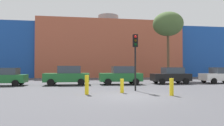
{
  "coord_description": "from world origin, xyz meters",
  "views": [
    {
      "loc": [
        -2.77,
        -11.22,
        1.64
      ],
      "look_at": [
        0.14,
        8.57,
        2.13
      ],
      "focal_mm": 31.62,
      "sensor_mm": 36.0,
      "label": 1
    }
  ],
  "objects_px": {
    "parked_car_1": "(68,75)",
    "bare_tree_0": "(168,24)",
    "bollard_yellow_0": "(122,86)",
    "bollard_yellow_1": "(172,87)",
    "bollard_yellow_2": "(87,85)",
    "parked_car_2": "(121,75)",
    "parked_car_4": "(220,75)",
    "parked_car_0": "(5,77)",
    "traffic_light_island": "(135,49)",
    "parked_car_3": "(171,76)"
  },
  "relations": [
    {
      "from": "parked_car_4",
      "to": "bollard_yellow_0",
      "type": "relative_size",
      "value": 4.25
    },
    {
      "from": "parked_car_2",
      "to": "parked_car_3",
      "type": "height_order",
      "value": "parked_car_2"
    },
    {
      "from": "bollard_yellow_2",
      "to": "traffic_light_island",
      "type": "bearing_deg",
      "value": 22.25
    },
    {
      "from": "bollard_yellow_1",
      "to": "parked_car_0",
      "type": "bearing_deg",
      "value": 146.12
    },
    {
      "from": "bollard_yellow_0",
      "to": "bollard_yellow_1",
      "type": "distance_m",
      "value": 3.16
    },
    {
      "from": "bollard_yellow_0",
      "to": "bollard_yellow_2",
      "type": "bearing_deg",
      "value": -167.24
    },
    {
      "from": "traffic_light_island",
      "to": "parked_car_0",
      "type": "bearing_deg",
      "value": -111.05
    },
    {
      "from": "parked_car_0",
      "to": "bollard_yellow_1",
      "type": "relative_size",
      "value": 3.72
    },
    {
      "from": "parked_car_0",
      "to": "parked_car_2",
      "type": "distance_m",
      "value": 10.81
    },
    {
      "from": "parked_car_1",
      "to": "bare_tree_0",
      "type": "bearing_deg",
      "value": -156.41
    },
    {
      "from": "parked_car_4",
      "to": "parked_car_3",
      "type": "bearing_deg",
      "value": 0.0
    },
    {
      "from": "parked_car_3",
      "to": "traffic_light_island",
      "type": "bearing_deg",
      "value": 46.6
    },
    {
      "from": "parked_car_1",
      "to": "traffic_light_island",
      "type": "relative_size",
      "value": 1.05
    },
    {
      "from": "bare_tree_0",
      "to": "bollard_yellow_0",
      "type": "bearing_deg",
      "value": -125.7
    },
    {
      "from": "parked_car_2",
      "to": "bollard_yellow_0",
      "type": "xyz_separation_m",
      "value": [
        -1.2,
        -6.52,
        -0.44
      ]
    },
    {
      "from": "parked_car_3",
      "to": "parked_car_4",
      "type": "bearing_deg",
      "value": -180.0
    },
    {
      "from": "traffic_light_island",
      "to": "bollard_yellow_0",
      "type": "height_order",
      "value": "traffic_light_island"
    },
    {
      "from": "bollard_yellow_0",
      "to": "parked_car_4",
      "type": "bearing_deg",
      "value": 28.49
    },
    {
      "from": "bare_tree_0",
      "to": "parked_car_1",
      "type": "bearing_deg",
      "value": -156.41
    },
    {
      "from": "bollard_yellow_1",
      "to": "parked_car_1",
      "type": "bearing_deg",
      "value": 128.95
    },
    {
      "from": "parked_car_1",
      "to": "bare_tree_0",
      "type": "xyz_separation_m",
      "value": [
        12.66,
        5.53,
        6.53
      ]
    },
    {
      "from": "parked_car_3",
      "to": "bollard_yellow_0",
      "type": "height_order",
      "value": "parked_car_3"
    },
    {
      "from": "parked_car_2",
      "to": "traffic_light_island",
      "type": "relative_size",
      "value": 1.03
    },
    {
      "from": "parked_car_1",
      "to": "bare_tree_0",
      "type": "distance_m",
      "value": 15.28
    },
    {
      "from": "parked_car_0",
      "to": "bare_tree_0",
      "type": "xyz_separation_m",
      "value": [
        18.27,
        5.53,
        6.63
      ]
    },
    {
      "from": "parked_car_1",
      "to": "traffic_light_island",
      "type": "height_order",
      "value": "traffic_light_island"
    },
    {
      "from": "parked_car_0",
      "to": "bollard_yellow_2",
      "type": "xyz_separation_m",
      "value": [
        7.3,
        -7.04,
        -0.22
      ]
    },
    {
      "from": "parked_car_1",
      "to": "parked_car_2",
      "type": "height_order",
      "value": "parked_car_1"
    },
    {
      "from": "parked_car_0",
      "to": "bare_tree_0",
      "type": "distance_m",
      "value": 20.2
    },
    {
      "from": "parked_car_3",
      "to": "bare_tree_0",
      "type": "xyz_separation_m",
      "value": [
        2.19,
        5.53,
        6.6
      ]
    },
    {
      "from": "parked_car_4",
      "to": "bollard_yellow_2",
      "type": "distance_m",
      "value": 15.96
    },
    {
      "from": "parked_car_0",
      "to": "traffic_light_island",
      "type": "xyz_separation_m",
      "value": [
        10.76,
        -5.62,
        2.14
      ]
    },
    {
      "from": "traffic_light_island",
      "to": "parked_car_3",
      "type": "bearing_deg",
      "value": 143.14
    },
    {
      "from": "parked_car_1",
      "to": "bollard_yellow_2",
      "type": "xyz_separation_m",
      "value": [
        1.69,
        -7.04,
        -0.31
      ]
    },
    {
      "from": "parked_car_1",
      "to": "parked_car_3",
      "type": "bearing_deg",
      "value": -180.0
    },
    {
      "from": "parked_car_4",
      "to": "bollard_yellow_0",
      "type": "distance_m",
      "value": 13.67
    },
    {
      "from": "bare_tree_0",
      "to": "parked_car_4",
      "type": "bearing_deg",
      "value": -58.76
    },
    {
      "from": "traffic_light_island",
      "to": "bollard_yellow_1",
      "type": "relative_size",
      "value": 3.95
    },
    {
      "from": "bare_tree_0",
      "to": "parked_car_2",
      "type": "bearing_deg",
      "value": -143.45
    },
    {
      "from": "bollard_yellow_2",
      "to": "parked_car_1",
      "type": "bearing_deg",
      "value": 103.52
    },
    {
      "from": "bollard_yellow_1",
      "to": "parked_car_3",
      "type": "bearing_deg",
      "value": 65.11
    },
    {
      "from": "parked_car_2",
      "to": "parked_car_4",
      "type": "height_order",
      "value": "parked_car_2"
    },
    {
      "from": "parked_car_4",
      "to": "bollard_yellow_2",
      "type": "height_order",
      "value": "parked_car_4"
    },
    {
      "from": "parked_car_3",
      "to": "bare_tree_0",
      "type": "distance_m",
      "value": 8.89
    },
    {
      "from": "parked_car_0",
      "to": "traffic_light_island",
      "type": "height_order",
      "value": "traffic_light_island"
    },
    {
      "from": "parked_car_0",
      "to": "bare_tree_0",
      "type": "relative_size",
      "value": 0.42
    },
    {
      "from": "bare_tree_0",
      "to": "bollard_yellow_1",
      "type": "height_order",
      "value": "bare_tree_0"
    },
    {
      "from": "bollard_yellow_0",
      "to": "bollard_yellow_1",
      "type": "bearing_deg",
      "value": -32.9
    },
    {
      "from": "parked_car_0",
      "to": "bare_tree_0",
      "type": "bearing_deg",
      "value": -163.16
    },
    {
      "from": "traffic_light_island",
      "to": "bare_tree_0",
      "type": "bearing_deg",
      "value": 152.59
    }
  ]
}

